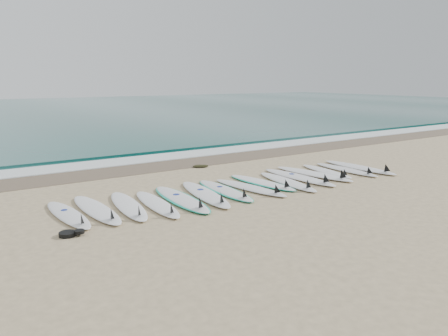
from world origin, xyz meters
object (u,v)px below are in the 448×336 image
surfboard_7 (251,188)px  leash_coil (70,234)px  surfboard_0 (69,215)px  surfboard_14 (361,167)px

surfboard_7 → leash_coil: bearing=-179.3°
surfboard_0 → surfboard_7: size_ratio=0.94×
surfboard_7 → surfboard_14: size_ratio=0.92×
surfboard_7 → leash_coil: 5.11m
surfboard_7 → surfboard_14: surfboard_14 is taller
surfboard_0 → surfboard_14: bearing=-4.5°
surfboard_7 → leash_coil: (-5.03, -0.89, -0.01)m
surfboard_0 → surfboard_7: bearing=-7.3°
surfboard_7 → surfboard_0: bearing=166.9°
surfboard_14 → leash_coil: surfboard_14 is taller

